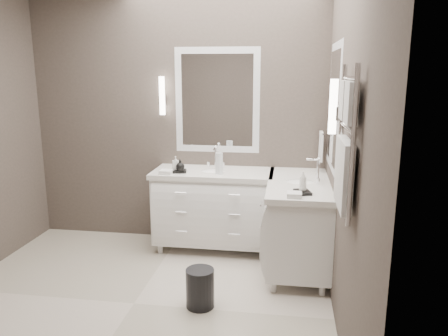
# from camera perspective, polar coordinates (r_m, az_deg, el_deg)

# --- Properties ---
(floor) EXTENTS (3.20, 3.00, 0.01)m
(floor) POSITION_cam_1_polar(r_m,az_deg,el_deg) (3.81, -11.67, -17.00)
(floor) COLOR beige
(floor) RESTS_ON ground
(wall_back) EXTENTS (3.20, 0.01, 2.70)m
(wall_back) POSITION_cam_1_polar(r_m,az_deg,el_deg) (4.78, -6.23, 6.41)
(wall_back) COLOR #483F39
(wall_back) RESTS_ON floor
(wall_right) EXTENTS (0.01, 3.00, 2.70)m
(wall_right) POSITION_cam_1_polar(r_m,az_deg,el_deg) (3.16, 15.64, 2.85)
(wall_right) COLOR #483F39
(wall_right) RESTS_ON floor
(vanity_back) EXTENTS (1.24, 0.59, 0.97)m
(vanity_back) POSITION_cam_1_polar(r_m,az_deg,el_deg) (4.59, -1.39, -4.80)
(vanity_back) COLOR white
(vanity_back) RESTS_ON floor
(vanity_right) EXTENTS (0.59, 1.24, 0.97)m
(vanity_right) POSITION_cam_1_polar(r_m,az_deg,el_deg) (4.23, 9.69, -6.57)
(vanity_right) COLOR white
(vanity_right) RESTS_ON floor
(mirror_back) EXTENTS (0.90, 0.02, 1.10)m
(mirror_back) POSITION_cam_1_polar(r_m,az_deg,el_deg) (4.65, -0.90, 8.79)
(mirror_back) COLOR white
(mirror_back) RESTS_ON wall_back
(mirror_right) EXTENTS (0.02, 0.90, 1.10)m
(mirror_right) POSITION_cam_1_polar(r_m,az_deg,el_deg) (3.92, 14.17, 7.70)
(mirror_right) COLOR white
(mirror_right) RESTS_ON wall_right
(sconce_back) EXTENTS (0.06, 0.06, 0.40)m
(sconce_back) POSITION_cam_1_polar(r_m,az_deg,el_deg) (4.72, -8.09, 9.24)
(sconce_back) COLOR white
(sconce_back) RESTS_ON wall_back
(sconce_right) EXTENTS (0.06, 0.06, 0.40)m
(sconce_right) POSITION_cam_1_polar(r_m,az_deg,el_deg) (3.34, 14.07, 7.64)
(sconce_right) COLOR white
(sconce_right) RESTS_ON wall_right
(towel_bar_corner) EXTENTS (0.03, 0.22, 0.30)m
(towel_bar_corner) POSITION_cam_1_polar(r_m,az_deg,el_deg) (4.53, 12.55, 2.85)
(towel_bar_corner) COLOR white
(towel_bar_corner) RESTS_ON wall_right
(towel_ladder) EXTENTS (0.06, 0.58, 0.90)m
(towel_ladder) POSITION_cam_1_polar(r_m,az_deg,el_deg) (2.76, 15.56, 2.37)
(towel_ladder) COLOR white
(towel_ladder) RESTS_ON wall_right
(waste_bin) EXTENTS (0.23, 0.23, 0.32)m
(waste_bin) POSITION_cam_1_polar(r_m,az_deg,el_deg) (3.62, -3.14, -15.39)
(waste_bin) COLOR black
(waste_bin) RESTS_ON floor
(amenity_tray_back) EXTENTS (0.18, 0.15, 0.02)m
(amenity_tray_back) POSITION_cam_1_polar(r_m,az_deg,el_deg) (4.46, -6.00, -0.40)
(amenity_tray_back) COLOR black
(amenity_tray_back) RESTS_ON vanity_back
(amenity_tray_right) EXTENTS (0.16, 0.19, 0.02)m
(amenity_tray_right) POSITION_cam_1_polar(r_m,az_deg,el_deg) (3.73, 10.22, -3.12)
(amenity_tray_right) COLOR black
(amenity_tray_right) RESTS_ON vanity_right
(water_bottle) EXTENTS (0.09, 0.09, 0.21)m
(water_bottle) POSITION_cam_1_polar(r_m,az_deg,el_deg) (4.34, -0.64, 0.60)
(water_bottle) COLOR silver
(water_bottle) RESTS_ON vanity_back
(soap_bottle_a) EXTENTS (0.08, 0.08, 0.14)m
(soap_bottle_a) POSITION_cam_1_polar(r_m,az_deg,el_deg) (4.46, -6.34, 0.67)
(soap_bottle_a) COLOR white
(soap_bottle_a) RESTS_ON amenity_tray_back
(soap_bottle_b) EXTENTS (0.12, 0.12, 0.11)m
(soap_bottle_b) POSITION_cam_1_polar(r_m,az_deg,el_deg) (4.40, -5.74, 0.38)
(soap_bottle_b) COLOR black
(soap_bottle_b) RESTS_ON amenity_tray_back
(soap_bottle_c) EXTENTS (0.08, 0.08, 0.17)m
(soap_bottle_c) POSITION_cam_1_polar(r_m,az_deg,el_deg) (3.71, 10.28, -1.67)
(soap_bottle_c) COLOR white
(soap_bottle_c) RESTS_ON amenity_tray_right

